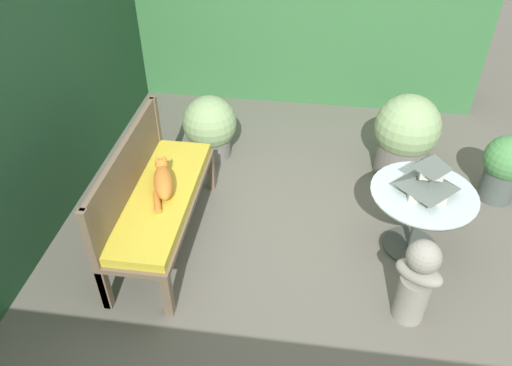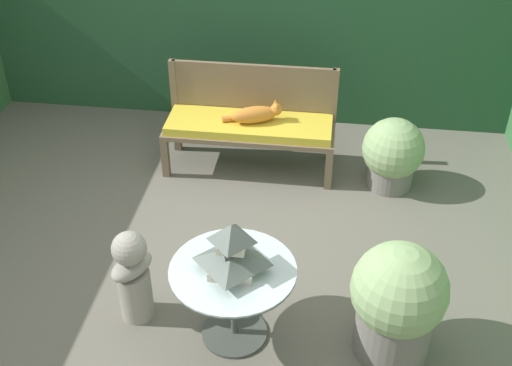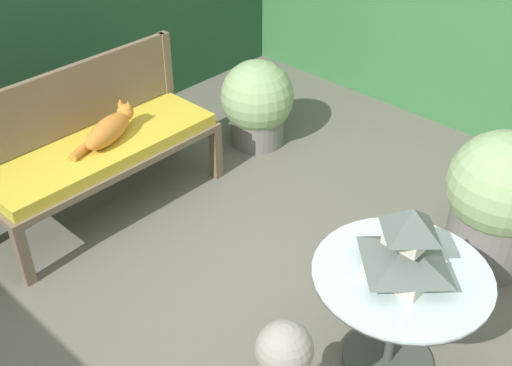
# 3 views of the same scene
# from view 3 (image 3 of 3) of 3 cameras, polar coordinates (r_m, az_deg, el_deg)

# --- Properties ---
(ground) EXTENTS (30.00, 30.00, 0.00)m
(ground) POSITION_cam_3_polar(r_m,az_deg,el_deg) (3.31, -2.54, -11.84)
(ground) COLOR #666056
(foliage_hedge_right) EXTENTS (0.70, 3.68, 1.58)m
(foliage_hedge_right) POSITION_cam_3_polar(r_m,az_deg,el_deg) (5.06, 19.49, 14.27)
(foliage_hedge_right) COLOR #38703D
(foliage_hedge_right) RESTS_ON ground
(garden_bench) EXTENTS (1.45, 0.50, 0.47)m
(garden_bench) POSITION_cam_3_polar(r_m,az_deg,el_deg) (3.87, -13.44, 2.53)
(garden_bench) COLOR brown
(garden_bench) RESTS_ON ground
(bench_backrest) EXTENTS (1.45, 0.06, 0.88)m
(bench_backrest) POSITION_cam_3_polar(r_m,az_deg,el_deg) (3.93, -15.82, 6.56)
(bench_backrest) COLOR brown
(bench_backrest) RESTS_ON ground
(cat) EXTENTS (0.50, 0.27, 0.18)m
(cat) POSITION_cam_3_polar(r_m,az_deg,el_deg) (3.81, -12.96, 4.67)
(cat) COLOR orange
(cat) RESTS_ON garden_bench
(patio_table) EXTENTS (0.77, 0.77, 0.56)m
(patio_table) POSITION_cam_3_polar(r_m,az_deg,el_deg) (2.87, 12.59, -9.51)
(patio_table) COLOR #424742
(patio_table) RESTS_ON ground
(pagoda_birdhouse) EXTENTS (0.35, 0.35, 0.34)m
(pagoda_birdhouse) POSITION_cam_3_polar(r_m,az_deg,el_deg) (2.70, 13.28, -5.56)
(pagoda_birdhouse) COLOR beige
(pagoda_birdhouse) RESTS_ON patio_table
(potted_plant_table_far) EXTENTS (0.51, 0.51, 0.62)m
(potted_plant_table_far) POSITION_cam_3_polar(r_m,az_deg,el_deg) (4.51, 0.11, 7.12)
(potted_plant_table_far) COLOR slate
(potted_plant_table_far) RESTS_ON ground
(potted_plant_bench_right) EXTENTS (0.58, 0.58, 0.79)m
(potted_plant_bench_right) POSITION_cam_3_polar(r_m,az_deg,el_deg) (3.61, 20.77, -1.39)
(potted_plant_bench_right) COLOR slate
(potted_plant_bench_right) RESTS_ON ground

